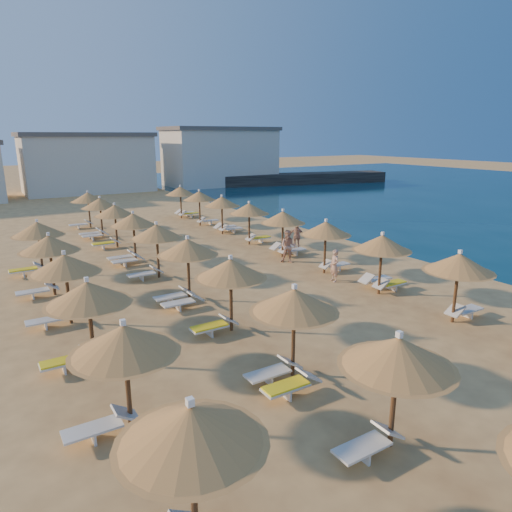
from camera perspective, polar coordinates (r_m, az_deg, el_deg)
ground at (r=19.45m, az=6.57°, el=-6.24°), size 220.00×220.00×0.00m
jetty at (r=68.19m, az=4.27°, el=9.60°), size 30.12×10.71×1.50m
hotel_blocks at (r=61.29m, az=-18.64°, el=11.06°), size 50.86×10.70×8.10m
parasol_row_east at (r=23.54m, az=8.72°, el=3.32°), size 2.62×40.67×2.87m
parasol_row_west at (r=19.58m, az=-8.54°, el=0.98°), size 2.62×40.67×2.87m
parasol_row_inland at (r=16.48m, az=-21.66°, el=-2.58°), size 2.62×21.65×2.87m
loungers at (r=20.88m, az=-1.87°, el=-3.64°), size 15.66×39.51×0.66m
beachgoer_b at (r=25.61m, az=4.06°, el=1.19°), size 1.14×1.13×1.86m
beachgoer_a at (r=22.59m, az=9.78°, el=-1.19°), size 0.47×0.64×1.61m
beachgoer_c at (r=28.50m, az=5.07°, el=2.46°), size 1.00×1.04×1.75m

